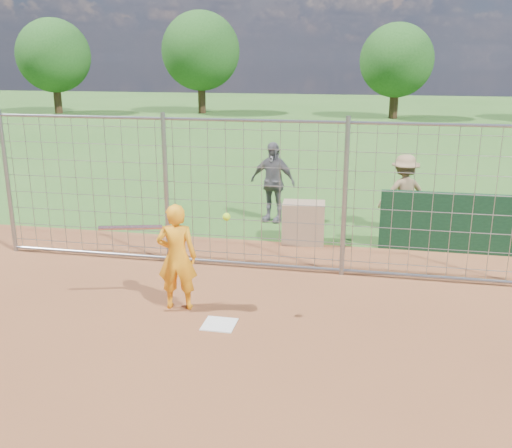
% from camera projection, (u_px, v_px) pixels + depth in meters
% --- Properties ---
extents(ground, '(100.00, 100.00, 0.00)m').
position_uv_depth(ground, '(223.00, 319.00, 7.85)').
color(ground, '#2D591E').
rests_on(ground, ground).
extents(home_plate, '(0.43, 0.43, 0.02)m').
position_uv_depth(home_plate, '(219.00, 324.00, 7.66)').
color(home_plate, silver).
rests_on(home_plate, ground).
extents(dugout_wall, '(2.60, 0.20, 1.10)m').
position_uv_depth(dugout_wall, '(452.00, 223.00, 10.43)').
color(dugout_wall, '#11381E').
rests_on(dugout_wall, ground).
extents(batter, '(0.61, 0.45, 1.54)m').
position_uv_depth(batter, '(177.00, 257.00, 7.99)').
color(batter, '#FF9C16').
rests_on(batter, ground).
extents(bystander_b, '(1.10, 0.67, 1.74)m').
position_uv_depth(bystander_b, '(273.00, 182.00, 12.31)').
color(bystander_b, slate).
rests_on(bystander_b, ground).
extents(bystander_c, '(1.16, 0.89, 1.59)m').
position_uv_depth(bystander_c, '(404.00, 194.00, 11.59)').
color(bystander_c, '#8F704E').
rests_on(bystander_c, ground).
extents(equipment_bin, '(0.84, 0.61, 0.80)m').
position_uv_depth(equipment_bin, '(303.00, 223.00, 10.97)').
color(equipment_bin, tan).
rests_on(equipment_bin, ground).
extents(equipment_in_play, '(1.81, 0.29, 0.29)m').
position_uv_depth(equipment_in_play, '(153.00, 225.00, 7.69)').
color(equipment_in_play, silver).
rests_on(equipment_in_play, ground).
extents(backstop_fence, '(9.08, 0.08, 2.60)m').
position_uv_depth(backstop_fence, '(253.00, 197.00, 9.37)').
color(backstop_fence, gray).
rests_on(backstop_fence, ground).
extents(tree_line, '(44.66, 6.72, 6.48)m').
position_uv_depth(tree_line, '(399.00, 53.00, 32.66)').
color(tree_line, '#3F2B19').
rests_on(tree_line, ground).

